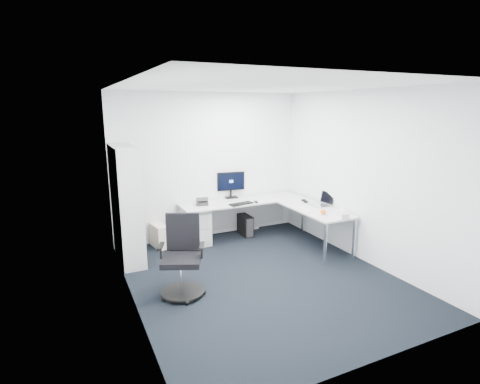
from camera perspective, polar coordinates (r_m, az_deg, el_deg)
name	(u,v)px	position (r m, az deg, el deg)	size (l,w,h in m)	color
ground	(261,277)	(5.60, 3.29, -12.88)	(4.20, 4.20, 0.00)	black
ceiling	(264,86)	(5.06, 3.70, 15.88)	(4.20, 4.20, 0.00)	white
wall_back	(209,166)	(7.05, -4.77, 3.98)	(3.60, 0.02, 2.70)	white
wall_front	(377,232)	(3.54, 20.15, -5.74)	(3.60, 0.02, 2.70)	white
wall_left	(129,201)	(4.60, -16.61, -1.29)	(0.02, 4.20, 2.70)	white
wall_right	(363,177)	(6.22, 18.19, 2.20)	(0.02, 4.20, 2.70)	white
l_desk	(252,223)	(6.87, 1.77, -4.78)	(2.42, 1.35, 0.71)	#BABDBD
drawer_pedestal	(196,226)	(6.83, -6.75, -5.17)	(0.43, 0.53, 0.66)	#BABDBD
bookshelf	(127,205)	(6.11, -16.89, -1.91)	(0.36, 0.93, 1.86)	#BABCBC
task_chair	(181,257)	(4.97, -8.91, -9.82)	(0.59, 0.59, 1.06)	black
black_pc_tower	(245,225)	(7.27, 0.81, -5.07)	(0.18, 0.40, 0.39)	black
beige_pc_tower	(159,236)	(6.81, -12.23, -6.53)	(0.19, 0.43, 0.41)	beige
power_strip	(250,229)	(7.61, 1.60, -5.61)	(0.36, 0.06, 0.04)	silver
monitor	(231,185)	(7.21, -1.37, 1.13)	(0.54, 0.17, 0.52)	black
black_keyboard	(241,204)	(6.78, 0.17, -1.80)	(0.44, 0.16, 0.02)	black
mouse	(256,202)	(6.90, 2.44, -1.51)	(0.06, 0.09, 0.03)	black
desk_phone	(202,201)	(6.77, -5.80, -1.36)	(0.20, 0.20, 0.14)	#272729
laptop	(319,199)	(6.78, 11.91, -1.07)	(0.36, 0.35, 0.25)	silver
white_keyboard	(304,209)	(6.54, 9.69, -2.57)	(0.12, 0.43, 0.01)	silver
headphones	(305,200)	(7.07, 9.84, -1.27)	(0.12, 0.19, 0.05)	black
orange_fruit	(323,212)	(6.30, 12.55, -2.97)	(0.09, 0.09, 0.09)	orange
tissue_box	(342,215)	(6.20, 15.23, -3.37)	(0.13, 0.24, 0.08)	silver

